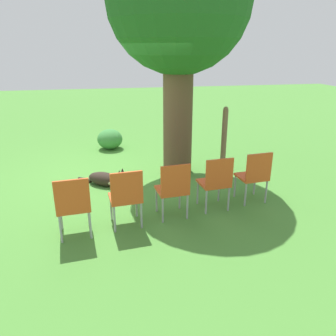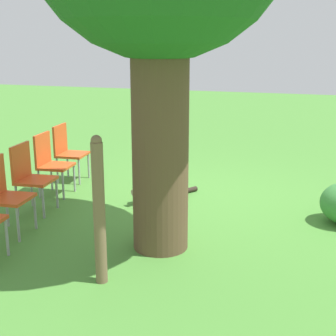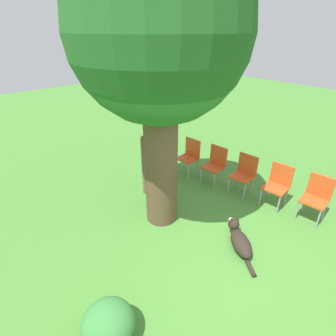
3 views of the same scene
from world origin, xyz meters
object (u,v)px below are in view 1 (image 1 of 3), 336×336
dog (107,179)px  fence_post (224,140)px  red_chair_0 (73,203)px  red_chair_2 (173,187)px  red_chair_3 (216,180)px  red_chair_1 (126,195)px  oak_tree (179,5)px  red_chair_4 (255,174)px

dog → fence_post: fence_post is taller
fence_post → red_chair_0: (1.94, -2.79, -0.18)m
dog → red_chair_2: 1.76m
fence_post → red_chair_3: size_ratio=1.54×
dog → red_chair_1: 1.63m
oak_tree → fence_post: bearing=73.6°
dog → red_chair_3: bearing=-4.2°
red_chair_0 → red_chair_2: (-0.27, 1.41, 0.00)m
fence_post → red_chair_2: size_ratio=1.54×
oak_tree → red_chair_3: 3.20m
red_chair_2 → red_chair_4: same height
dog → red_chair_2: size_ratio=1.10×
dog → red_chair_1: bearing=-47.0°
red_chair_2 → red_chair_3: bearing=-84.6°
oak_tree → red_chair_2: bearing=-14.3°
fence_post → red_chair_1: bearing=-49.2°
fence_post → red_chair_3: 1.69m
fence_post → red_chair_4: 1.41m
dog → red_chair_0: (1.70, -0.45, 0.37)m
oak_tree → red_chair_1: (2.07, -1.20, -2.64)m
red_chair_1 → red_chair_3: size_ratio=1.00×
red_chair_4 → dog: bearing=58.3°
dog → red_chair_4: (1.16, 2.37, 0.37)m
fence_post → red_chair_0: bearing=-55.2°
red_chair_0 → red_chair_4: 2.87m
oak_tree → red_chair_4: size_ratio=5.12×
oak_tree → red_chair_4: bearing=28.8°
oak_tree → red_chair_3: (1.79, 0.21, -2.64)m
red_chair_1 → red_chair_2: size_ratio=1.00×
oak_tree → red_chair_1: size_ratio=5.12×
fence_post → red_chair_1: (1.80, -2.09, -0.18)m
red_chair_1 → red_chair_4: bearing=-84.6°
oak_tree → red_chair_1: oak_tree is taller
red_chair_2 → oak_tree: bearing=-19.9°
red_chair_1 → red_chair_4: same height
oak_tree → red_chair_3: oak_tree is taller
red_chair_4 → red_chair_3: bearing=95.4°
fence_post → red_chair_3: fence_post is taller
red_chair_0 → red_chair_2: size_ratio=1.00×
dog → red_chair_4: red_chair_4 is taller
red_chair_4 → fence_post: bearing=-4.6°
dog → red_chair_2: red_chair_2 is taller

